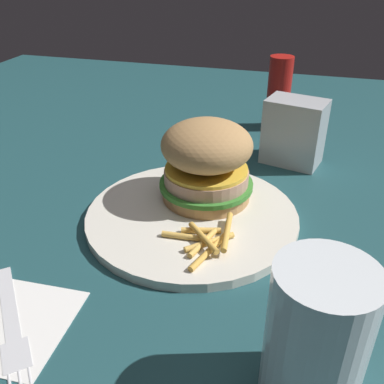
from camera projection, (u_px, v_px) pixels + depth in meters
name	position (u px, v px, depth m)	size (l,w,h in m)	color
ground_plane	(192.00, 231.00, 0.54)	(1.60, 1.60, 0.00)	#1E474C
plate	(192.00, 216.00, 0.56)	(0.27, 0.27, 0.01)	silver
sandwich	(203.00, 160.00, 0.56)	(0.13, 0.13, 0.11)	tan
fries_pile	(207.00, 239.00, 0.49)	(0.08, 0.11, 0.01)	#E5B251
napkin	(11.00, 323.00, 0.41)	(0.11, 0.11, 0.00)	white
fork	(11.00, 322.00, 0.40)	(0.13, 0.14, 0.00)	silver
drink_glass	(315.00, 341.00, 0.32)	(0.08, 0.08, 0.12)	silver
napkin_dispenser	(294.00, 132.00, 0.68)	(0.09, 0.06, 0.10)	#B7BABF
ketchup_bottle	(279.00, 93.00, 0.81)	(0.04, 0.04, 0.14)	#B21914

